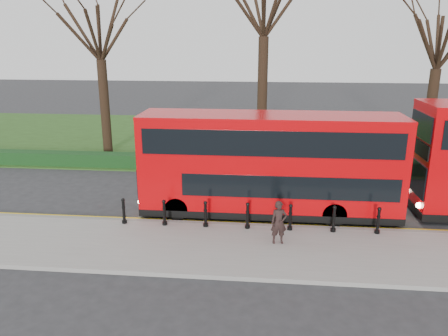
# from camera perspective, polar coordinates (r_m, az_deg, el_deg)

# --- Properties ---
(ground) EXTENTS (120.00, 120.00, 0.00)m
(ground) POSITION_cam_1_polar(r_m,az_deg,el_deg) (18.52, -1.93, -6.33)
(ground) COLOR #28282B
(ground) RESTS_ON ground
(pavement) EXTENTS (60.00, 4.00, 0.15)m
(pavement) POSITION_cam_1_polar(r_m,az_deg,el_deg) (15.80, -3.36, -10.29)
(pavement) COLOR gray
(pavement) RESTS_ON ground
(kerb) EXTENTS (60.00, 0.25, 0.16)m
(kerb) POSITION_cam_1_polar(r_m,az_deg,el_deg) (17.59, -2.36, -7.37)
(kerb) COLOR slate
(kerb) RESTS_ON ground
(grass_verge) EXTENTS (60.00, 18.00, 0.06)m
(grass_verge) POSITION_cam_1_polar(r_m,az_deg,el_deg) (32.79, 1.46, 3.92)
(grass_verge) COLOR #254517
(grass_verge) RESTS_ON ground
(hedge) EXTENTS (60.00, 0.90, 0.80)m
(hedge) POSITION_cam_1_polar(r_m,az_deg,el_deg) (24.78, 0.09, 0.63)
(hedge) COLOR black
(hedge) RESTS_ON ground
(yellow_line_outer) EXTENTS (60.00, 0.10, 0.01)m
(yellow_line_outer) POSITION_cam_1_polar(r_m,az_deg,el_deg) (17.89, -2.22, -7.18)
(yellow_line_outer) COLOR yellow
(yellow_line_outer) RESTS_ON ground
(yellow_line_inner) EXTENTS (60.00, 0.10, 0.01)m
(yellow_line_inner) POSITION_cam_1_polar(r_m,az_deg,el_deg) (18.07, -2.14, -6.93)
(yellow_line_inner) COLOR yellow
(yellow_line_inner) RESTS_ON ground
(tree_left) EXTENTS (6.92, 6.92, 10.82)m
(tree_left) POSITION_cam_1_polar(r_m,az_deg,el_deg) (28.81, -16.06, 17.26)
(tree_left) COLOR black
(tree_left) RESTS_ON ground
(tree_right) EXTENTS (6.42, 6.42, 10.03)m
(tree_right) POSITION_cam_1_polar(r_m,az_deg,el_deg) (28.62, 26.41, 15.08)
(tree_right) COLOR black
(tree_right) RESTS_ON ground
(bollard_row) EXTENTS (9.94, 0.15, 1.00)m
(bollard_row) POSITION_cam_1_polar(r_m,az_deg,el_deg) (16.90, 3.09, -6.28)
(bollard_row) COLOR black
(bollard_row) RESTS_ON pavement
(bus_lead) EXTENTS (10.70, 2.46, 4.26)m
(bus_lead) POSITION_cam_1_polar(r_m,az_deg,el_deg) (18.25, 5.95, 0.37)
(bus_lead) COLOR #BA0307
(bus_lead) RESTS_ON ground
(pedestrian) EXTENTS (0.63, 0.48, 1.58)m
(pedestrian) POSITION_cam_1_polar(r_m,az_deg,el_deg) (15.70, 7.17, -7.08)
(pedestrian) COLOR black
(pedestrian) RESTS_ON pavement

